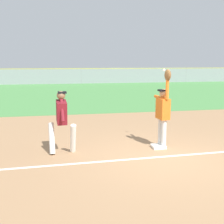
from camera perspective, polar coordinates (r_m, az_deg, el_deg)
ground_plane at (r=7.62m, az=10.30°, el=-9.01°), size 78.27×78.27×0.00m
outfield_grass at (r=22.93m, az=-4.24°, el=3.98°), size 50.97×18.90×0.01m
chalk_foul_line at (r=7.14m, az=-20.02°, el=-10.78°), size 12.00×0.49×0.01m
first_base at (r=8.38m, az=9.36°, el=-6.91°), size 0.38×0.38×0.08m
fielder at (r=8.20m, az=10.34°, el=0.44°), size 0.30×0.90×2.28m
runner at (r=7.67m, az=-10.15°, el=-1.16°), size 0.75×0.84×1.72m
baseball at (r=8.52m, az=10.50°, el=8.38°), size 0.07×0.07×0.07m
outfield_fence at (r=32.24m, az=-6.27°, el=7.27°), size 51.05×0.08×1.72m
parked_car_red at (r=36.33m, az=-17.57°, el=6.89°), size 4.54×2.39×1.25m
parked_car_blue at (r=35.67m, az=-8.91°, el=7.19°), size 4.47×2.25×1.25m
parked_car_silver at (r=36.61m, az=0.53°, el=7.38°), size 4.51×2.33×1.25m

